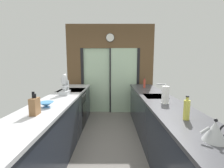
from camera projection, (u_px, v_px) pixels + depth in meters
The scene contains 13 objects.
ground_plane at pixel (109, 140), 3.14m from camera, with size 5.04×7.60×0.02m, color slate.
back_wall_unit at pixel (110, 64), 4.71m from camera, with size 2.64×0.12×2.70m.
left_counter_run at pixel (55, 128), 2.61m from camera, with size 0.62×3.80×0.92m.
right_counter_run at pixel (159, 124), 2.78m from camera, with size 0.62×3.80×0.92m.
sink_faucet at pixel (164, 88), 2.94m from camera, with size 0.19×0.02×0.24m.
oven_range at pixel (72, 109), 3.72m from camera, with size 0.60×0.60×0.92m.
mixing_bowl_far at pixel (46, 104), 2.20m from camera, with size 0.21×0.21×0.08m.
knife_block at pixel (34, 106), 1.87m from camera, with size 0.08×0.14×0.29m.
stand_mixer at pixel (64, 87), 3.07m from camera, with size 0.17×0.27×0.42m.
kettle at pixel (215, 131), 1.24m from camera, with size 0.26×0.18×0.19m.
soap_bottle_near at pixel (186, 109), 1.72m from camera, with size 0.07×0.07×0.27m.
soap_bottle_far at pixel (144, 83), 3.95m from camera, with size 0.06×0.06×0.26m.
paper_towel_roll at pixel (165, 95), 2.40m from camera, with size 0.13×0.13×0.30m.
Camera 1 is at (0.06, -2.35, 1.55)m, focal length 24.64 mm.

